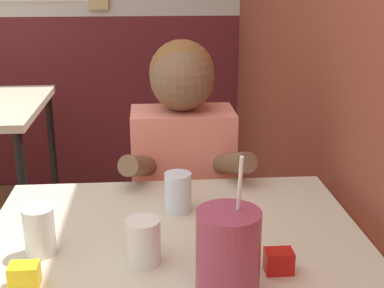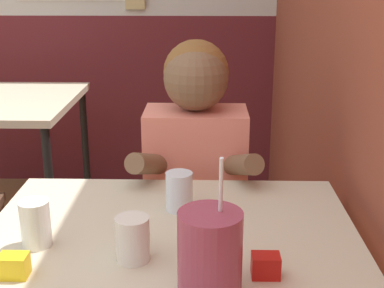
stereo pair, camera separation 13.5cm
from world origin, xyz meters
TOP-DOWN VIEW (x-y plane):
  - main_table at (0.61, 0.38)m, footprint 0.93×0.82m
  - person_seated at (0.66, 0.96)m, footprint 0.42×0.41m
  - cocktail_pitcher at (0.71, 0.20)m, footprint 0.13×0.13m
  - glass_near_pitcher at (0.63, 0.58)m, footprint 0.07×0.07m
  - glass_center at (0.30, 0.37)m, footprint 0.07×0.07m
  - glass_far_side at (0.54, 0.31)m, footprint 0.08×0.08m
  - condiment_ketchup at (0.82, 0.25)m, footprint 0.06×0.04m
  - condiment_mustard at (0.29, 0.24)m, footprint 0.06×0.04m

SIDE VIEW (x-z plane):
  - person_seated at x=0.66m, z-range 0.04..1.20m
  - main_table at x=0.61m, z-range 0.31..1.06m
  - condiment_ketchup at x=0.82m, z-range 0.76..0.81m
  - condiment_mustard at x=0.29m, z-range 0.76..0.81m
  - glass_far_side at x=0.54m, z-range 0.76..0.86m
  - glass_near_pitcher at x=0.63m, z-range 0.76..0.86m
  - glass_center at x=0.30m, z-range 0.76..0.87m
  - cocktail_pitcher at x=0.71m, z-range 0.70..0.99m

